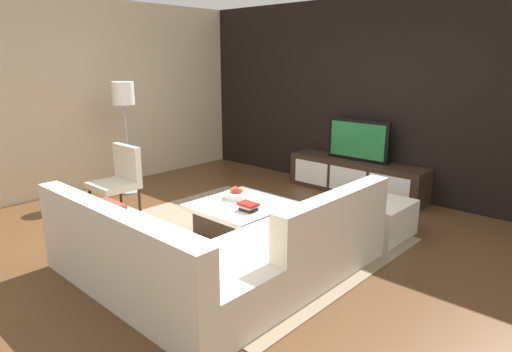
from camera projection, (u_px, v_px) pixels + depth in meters
name	position (u px, v px, depth m)	size (l,w,h in m)	color
ground_plane	(242.00, 240.00, 4.88)	(14.00, 14.00, 0.00)	brown
feature_wall_back	(371.00, 97.00, 6.43)	(6.40, 0.12, 2.80)	black
side_wall_left	(102.00, 95.00, 6.76)	(0.12, 5.20, 2.80)	beige
area_rug	(236.00, 237.00, 4.94)	(3.12, 2.71, 0.01)	gray
media_console	(356.00, 177.00, 6.51)	(2.08, 0.49, 0.50)	#332319
television	(358.00, 140.00, 6.37)	(0.96, 0.06, 0.60)	black
sectional_couch	(216.00, 253.00, 3.88)	(2.26, 2.41, 0.82)	beige
coffee_table	(242.00, 218.00, 4.96)	(0.95, 0.99, 0.38)	#332319
accent_chair_near	(120.00, 176.00, 5.65)	(0.54, 0.51, 0.87)	#332319
floor_lamp	(124.00, 101.00, 6.27)	(0.31, 0.31, 1.63)	#A5A5AA
ottoman	(376.00, 217.00, 5.00)	(0.70, 0.70, 0.40)	beige
fruit_bowl	(236.00, 194.00, 5.09)	(0.28, 0.28, 0.14)	silver
book_stack	(248.00, 207.00, 4.67)	(0.21, 0.14, 0.09)	#1E232D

